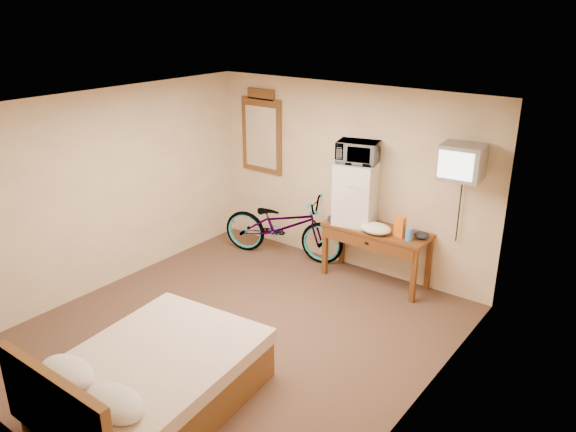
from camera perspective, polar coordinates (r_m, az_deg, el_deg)
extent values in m
plane|color=#503428|center=(6.41, -5.40, -11.72)|extent=(4.60, 4.60, 0.00)
plane|color=silver|center=(5.49, -6.29, 10.86)|extent=(4.60, 4.60, 0.00)
cube|color=beige|center=(7.58, 6.01, 3.92)|extent=(4.20, 0.04, 2.50)
cube|color=beige|center=(4.61, -25.77, -9.82)|extent=(4.20, 0.04, 2.50)
cube|color=beige|center=(7.35, -17.99, 2.45)|extent=(0.04, 4.60, 2.50)
cube|color=beige|center=(4.79, 13.22, -6.98)|extent=(0.04, 4.60, 2.50)
cube|color=beige|center=(7.71, 5.37, 1.66)|extent=(0.08, 0.01, 0.13)
cube|color=brown|center=(7.25, 9.03, -1.39)|extent=(1.38, 0.54, 0.04)
cube|color=brown|center=(7.52, 3.79, -3.43)|extent=(0.06, 0.06, 0.71)
cube|color=brown|center=(6.98, 12.65, -5.95)|extent=(0.06, 0.06, 0.71)
cube|color=brown|center=(7.86, 5.52, -2.39)|extent=(0.06, 0.06, 0.71)
cube|color=brown|center=(7.34, 14.08, -4.70)|extent=(0.06, 0.06, 0.71)
cube|color=brown|center=(7.10, 8.08, -2.71)|extent=(1.26, 0.04, 0.16)
cube|color=black|center=(7.08, 8.01, -2.76)|extent=(0.05, 0.02, 0.03)
cube|color=white|center=(7.26, 6.92, 2.31)|extent=(0.58, 0.56, 0.81)
cube|color=gray|center=(7.02, 5.99, 3.07)|extent=(0.49, 0.01, 0.00)
cylinder|color=gray|center=(7.17, 4.71, 1.74)|extent=(0.02, 0.02, 0.29)
imported|color=white|center=(7.11, 7.11, 6.46)|extent=(0.58, 0.46, 0.28)
cube|color=orange|center=(6.99, 11.31, -1.09)|extent=(0.14, 0.10, 0.26)
cylinder|color=#448BE9|center=(6.93, 12.19, -1.81)|extent=(0.09, 0.09, 0.16)
ellipsoid|color=silver|center=(7.07, 8.92, -1.26)|extent=(0.40, 0.31, 0.12)
ellipsoid|color=black|center=(7.33, 5.02, -0.34)|extent=(0.28, 0.21, 0.10)
ellipsoid|color=black|center=(7.02, 13.44, -1.92)|extent=(0.19, 0.16, 0.09)
cube|color=black|center=(6.79, 17.98, 4.94)|extent=(0.14, 0.02, 0.14)
cylinder|color=black|center=(6.75, 17.85, 4.87)|extent=(0.05, 0.30, 0.05)
cube|color=gray|center=(6.52, 17.28, 5.27)|extent=(0.49, 0.42, 0.40)
cube|color=white|center=(6.35, 16.65, 4.92)|extent=(0.38, 0.04, 0.31)
cube|color=black|center=(6.70, 17.87, 5.61)|extent=(0.29, 0.03, 0.25)
cube|color=brown|center=(8.28, -2.68, 8.16)|extent=(0.72, 0.04, 1.09)
cube|color=brown|center=(8.17, -2.75, 12.26)|extent=(0.48, 0.04, 0.15)
cube|color=white|center=(8.27, -2.77, 7.99)|extent=(0.56, 0.01, 0.89)
imported|color=black|center=(7.99, -0.52, -0.98)|extent=(1.90, 1.09, 0.95)
cube|color=brown|center=(5.44, -13.17, -16.38)|extent=(1.54, 1.95, 0.40)
cube|color=beige|center=(5.29, -13.39, -14.22)|extent=(1.59, 1.99, 0.14)
cube|color=brown|center=(4.82, -22.62, -17.86)|extent=(1.36, 0.08, 0.70)
ellipsoid|color=silver|center=(5.15, -21.57, -14.55)|extent=(0.57, 0.35, 0.20)
ellipsoid|color=silver|center=(4.70, -17.20, -17.71)|extent=(0.57, 0.35, 0.20)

